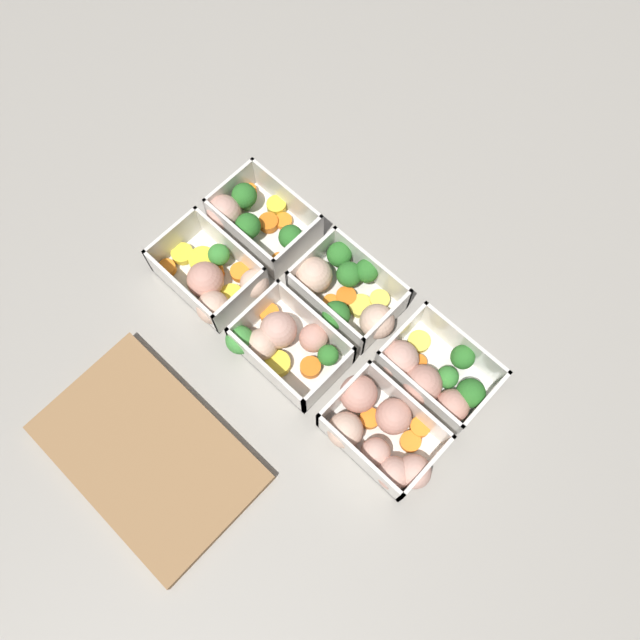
% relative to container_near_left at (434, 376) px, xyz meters
% --- Properties ---
extents(ground_plane, '(4.00, 4.00, 0.00)m').
position_rel_container_near_left_xyz_m(ground_plane, '(0.16, 0.04, -0.03)').
color(ground_plane, gray).
extents(container_near_left, '(0.15, 0.11, 0.06)m').
position_rel_container_near_left_xyz_m(container_near_left, '(0.00, 0.00, 0.00)').
color(container_near_left, silver).
rests_on(container_near_left, ground_plane).
extents(container_near_center, '(0.18, 0.11, 0.06)m').
position_rel_container_near_left_xyz_m(container_near_center, '(0.17, -0.01, -0.00)').
color(container_near_center, silver).
rests_on(container_near_center, ground_plane).
extents(container_near_right, '(0.16, 0.12, 0.06)m').
position_rel_container_near_left_xyz_m(container_near_right, '(0.34, -0.00, -0.00)').
color(container_near_right, silver).
rests_on(container_near_right, ground_plane).
extents(container_far_left, '(0.18, 0.12, 0.06)m').
position_rel_container_near_left_xyz_m(container_far_left, '(0.00, 0.10, -0.00)').
color(container_far_left, silver).
rests_on(container_far_left, ground_plane).
extents(container_far_center, '(0.15, 0.12, 0.06)m').
position_rel_container_near_left_xyz_m(container_far_center, '(0.18, 0.10, -0.00)').
color(container_far_center, silver).
rests_on(container_far_center, ground_plane).
extents(container_far_right, '(0.17, 0.12, 0.06)m').
position_rel_container_near_left_xyz_m(container_far_right, '(0.31, 0.10, -0.00)').
color(container_far_right, silver).
rests_on(container_far_right, ground_plane).
extents(cutting_board, '(0.28, 0.18, 0.02)m').
position_rel_container_near_left_xyz_m(cutting_board, '(0.20, 0.32, -0.02)').
color(cutting_board, olive).
rests_on(cutting_board, ground_plane).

